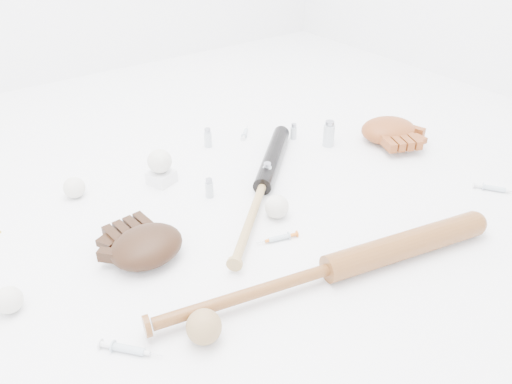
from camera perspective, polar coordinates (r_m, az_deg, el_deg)
bat_dark at (r=1.59m, az=0.75°, el=0.70°), size 0.65×0.60×0.06m
bat_wood at (r=1.27m, az=8.49°, el=-8.66°), size 0.99×0.28×0.07m
glove_dark at (r=1.35m, az=-12.39°, el=-6.02°), size 0.25×0.25×0.09m
glove_tan at (r=1.98m, az=14.92°, el=6.87°), size 0.33×0.33×0.09m
pedestal at (r=1.68m, az=-10.75°, el=1.67°), size 0.10×0.10×0.04m
baseball_on_pedestal at (r=1.65m, az=-10.96°, el=3.48°), size 0.08×0.08×0.08m
baseball_left at (r=1.32m, az=-26.42°, el=-11.00°), size 0.07×0.07×0.07m
baseball_upper at (r=1.68m, az=-20.06°, el=0.49°), size 0.07×0.07×0.07m
baseball_mid at (r=1.48m, az=2.39°, el=-1.67°), size 0.07×0.07×0.07m
baseball_aged at (r=1.13m, az=-5.97°, el=-15.07°), size 0.08×0.08×0.08m
syringe_0 at (r=1.15m, az=-14.36°, el=-17.01°), size 0.13×0.14×0.02m
syringe_1 at (r=1.40m, az=2.63°, el=-5.28°), size 0.14×0.06×0.02m
syringe_2 at (r=1.98m, az=-1.25°, el=6.77°), size 0.11×0.11×0.02m
syringe_3 at (r=1.79m, az=25.56°, el=0.37°), size 0.11×0.14×0.02m
vial_0 at (r=1.89m, az=-5.52°, el=6.21°), size 0.03×0.03×0.07m
vial_1 at (r=1.95m, az=4.32°, el=6.94°), size 0.02×0.02×0.06m
vial_2 at (r=1.65m, az=1.28°, el=2.20°), size 0.03×0.03×0.07m
vial_3 at (r=1.90m, az=8.33°, el=6.64°), size 0.04×0.04×0.10m
vial_4 at (r=1.58m, az=-5.36°, el=0.47°), size 0.03×0.03×0.07m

